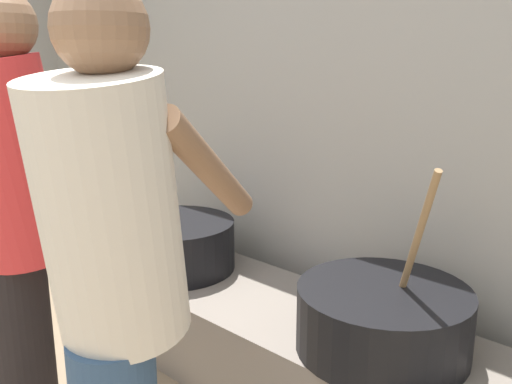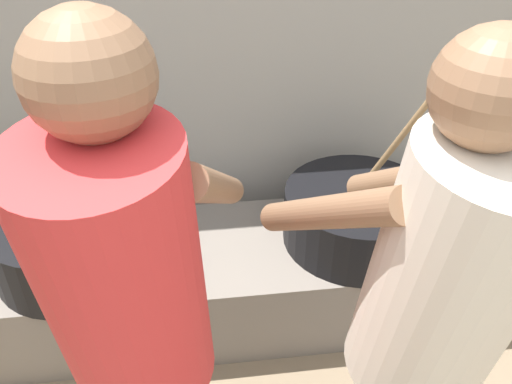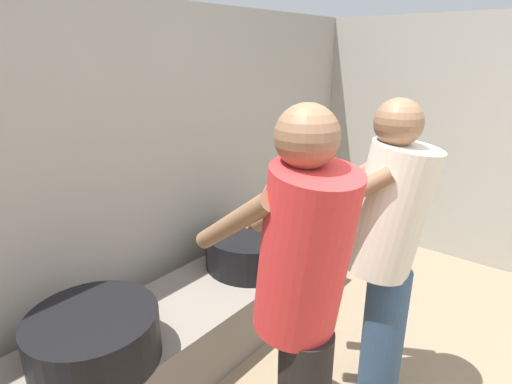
% 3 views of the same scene
% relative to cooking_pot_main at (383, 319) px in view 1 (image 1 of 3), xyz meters
% --- Properties ---
extents(block_enclosure_rear, '(5.16, 0.20, 1.97)m').
position_rel_cooking_pot_main_xyz_m(block_enclosure_rear, '(-0.67, 0.54, 0.50)').
color(block_enclosure_rear, '#9E998E').
rests_on(block_enclosure_rear, ground_plane).
extents(hearth_ledge, '(2.49, 0.60, 0.36)m').
position_rel_cooking_pot_main_xyz_m(hearth_ledge, '(-0.56, 0.02, -0.30)').
color(hearth_ledge, slate).
rests_on(hearth_ledge, ground_plane).
extents(cooking_pot_main, '(0.60, 0.60, 0.68)m').
position_rel_cooking_pot_main_xyz_m(cooking_pot_main, '(0.00, 0.00, 0.00)').
color(cooking_pot_main, black).
rests_on(cooking_pot_main, hearth_ledge).
extents(cooking_pot_secondary, '(0.58, 0.58, 0.23)m').
position_rel_cooking_pot_main_xyz_m(cooking_pot_secondary, '(-1.12, -0.03, 0.00)').
color(cooking_pot_secondary, black).
rests_on(cooking_pot_secondary, hearth_ledge).
extents(cook_in_red_shirt, '(0.46, 0.70, 1.55)m').
position_rel_cooking_pot_main_xyz_m(cook_in_red_shirt, '(-0.77, -0.88, 0.40)').
color(cook_in_red_shirt, black).
rests_on(cook_in_red_shirt, ground_plane).
extents(cook_in_cream_shirt, '(0.54, 0.71, 1.51)m').
position_rel_cooking_pot_main_xyz_m(cook_in_cream_shirt, '(-0.16, -0.93, 0.38)').
color(cook_in_cream_shirt, navy).
rests_on(cook_in_cream_shirt, ground_plane).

